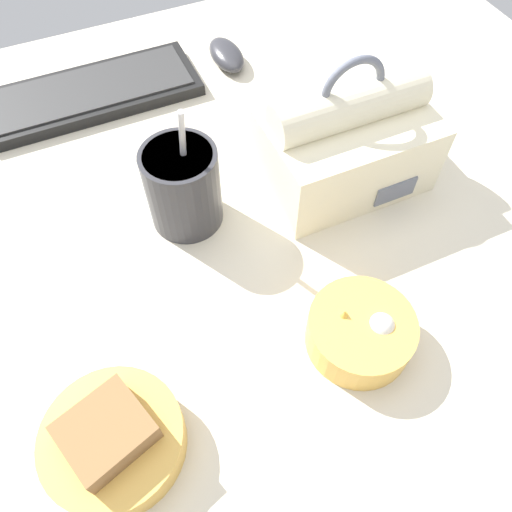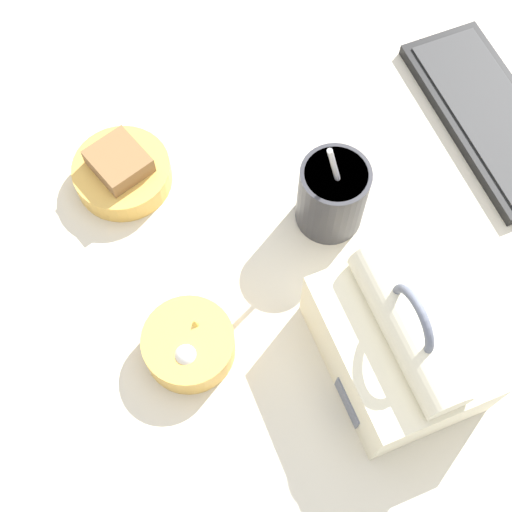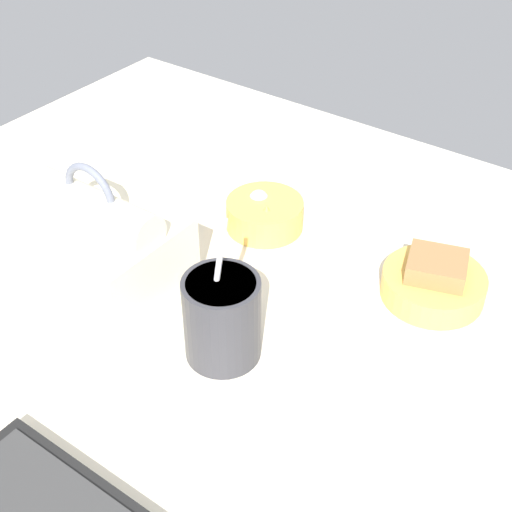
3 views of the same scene
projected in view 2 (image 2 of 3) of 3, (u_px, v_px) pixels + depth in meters
desk_surface at (280, 232)px, 98.70cm from camera, size 140.00×110.00×2.00cm
keyboard at (490, 117)px, 104.37cm from camera, size 32.71×12.94×2.10cm
lunch_bag at (399, 342)px, 84.46cm from camera, size 20.98×16.21×18.26cm
soup_cup at (332, 195)px, 93.41cm from camera, size 9.17×9.17×18.43cm
bento_bowl_sandwich at (122, 171)px, 98.89cm from camera, size 13.57×13.57×6.30cm
bento_bowl_snacks at (189, 344)px, 88.35cm from camera, size 11.50×11.50×5.29cm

